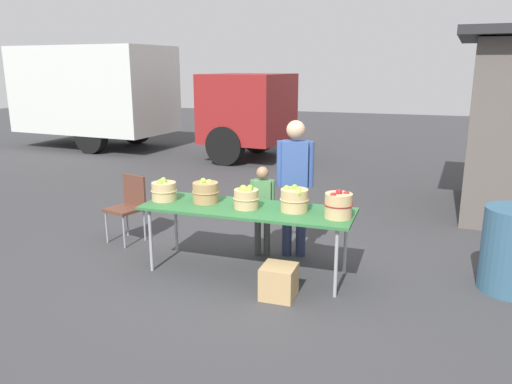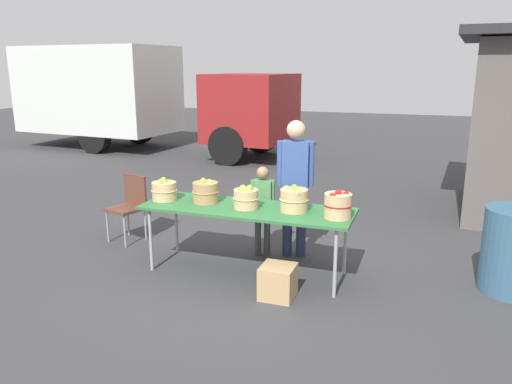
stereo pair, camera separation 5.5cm
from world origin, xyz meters
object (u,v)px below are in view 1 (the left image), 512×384
(apple_basket_red_0, at_px, (338,205))
(apple_basket_green_2, at_px, (246,198))
(apple_basket_green_0, at_px, (164,190))
(child_customer, at_px, (262,204))
(folding_chair, at_px, (129,203))
(apple_basket_green_1, at_px, (206,192))
(vendor_adult, at_px, (295,178))
(apple_basket_green_3, at_px, (294,199))
(box_truck, at_px, (127,94))
(produce_crate, at_px, (279,282))
(market_table, at_px, (247,211))

(apple_basket_red_0, bearing_deg, apple_basket_green_2, 178.53)
(apple_basket_green_0, relative_size, child_customer, 0.27)
(apple_basket_red_0, bearing_deg, child_customer, 148.54)
(apple_basket_red_0, relative_size, folding_chair, 0.34)
(apple_basket_green_0, bearing_deg, apple_basket_green_1, 7.47)
(apple_basket_green_2, distance_m, vendor_adult, 0.78)
(apple_basket_green_1, distance_m, apple_basket_green_3, 1.02)
(apple_basket_green_0, distance_m, box_truck, 8.54)
(apple_basket_green_1, bearing_deg, vendor_adult, 35.03)
(apple_basket_red_0, distance_m, vendor_adult, 0.96)
(apple_basket_green_1, distance_m, child_customer, 0.75)
(apple_basket_green_3, relative_size, apple_basket_red_0, 1.04)
(apple_basket_green_0, relative_size, produce_crate, 0.90)
(market_table, bearing_deg, vendor_adult, 61.44)
(vendor_adult, xyz_separation_m, produce_crate, (0.14, -1.14, -0.80))
(market_table, xyz_separation_m, vendor_adult, (0.36, 0.66, 0.25))
(market_table, height_order, child_customer, child_customer)
(produce_crate, bearing_deg, box_truck, 130.82)
(apple_basket_red_0, relative_size, box_truck, 0.04)
(apple_basket_green_1, height_order, apple_basket_green_3, apple_basket_green_3)
(apple_basket_green_3, height_order, vendor_adult, vendor_adult)
(apple_basket_green_3, height_order, produce_crate, apple_basket_green_3)
(apple_basket_red_0, xyz_separation_m, folding_chair, (-2.81, 0.55, -0.37))
(apple_basket_green_0, bearing_deg, apple_basket_red_0, -1.17)
(apple_basket_green_0, xyz_separation_m, box_truck, (-4.91, 6.95, 0.62))
(apple_basket_green_1, relative_size, apple_basket_green_2, 1.08)
(apple_basket_green_2, relative_size, apple_basket_green_3, 0.92)
(folding_chair, distance_m, produce_crate, 2.54)
(vendor_adult, relative_size, child_customer, 1.50)
(apple_basket_green_2, distance_m, apple_basket_red_0, 0.99)
(apple_basket_red_0, height_order, folding_chair, apple_basket_red_0)
(market_table, height_order, folding_chair, folding_chair)
(box_truck, relative_size, produce_crate, 23.87)
(child_customer, height_order, produce_crate, child_customer)
(market_table, distance_m, produce_crate, 0.88)
(market_table, distance_m, apple_basket_green_1, 0.54)
(apple_basket_green_0, bearing_deg, vendor_adult, 26.37)
(market_table, relative_size, folding_chair, 2.67)
(vendor_adult, bearing_deg, apple_basket_green_1, 23.47)
(market_table, xyz_separation_m, apple_basket_green_1, (-0.51, 0.05, 0.16))
(apple_basket_green_1, xyz_separation_m, apple_basket_red_0, (1.50, -0.10, 0.01))
(apple_basket_green_2, distance_m, folding_chair, 1.93)
(apple_basket_green_0, height_order, folding_chair, apple_basket_green_0)
(apple_basket_green_1, bearing_deg, child_customer, 45.10)
(apple_basket_green_3, distance_m, child_customer, 0.77)
(folding_chair, relative_size, produce_crate, 2.61)
(apple_basket_green_1, bearing_deg, apple_basket_green_3, -0.98)
(apple_basket_green_0, distance_m, apple_basket_red_0, 1.99)
(market_table, height_order, vendor_adult, vendor_adult)
(apple_basket_green_1, relative_size, folding_chair, 0.36)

